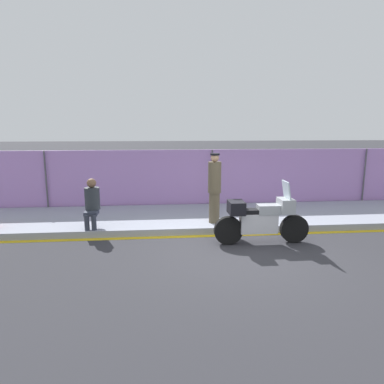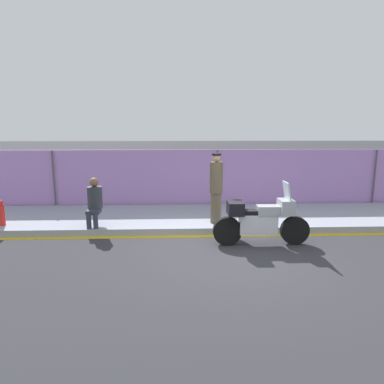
{
  "view_description": "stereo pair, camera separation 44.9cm",
  "coord_description": "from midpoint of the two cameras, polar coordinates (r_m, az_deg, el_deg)",
  "views": [
    {
      "loc": [
        -1.73,
        -7.03,
        2.75
      ],
      "look_at": [
        -0.96,
        1.2,
        1.17
      ],
      "focal_mm": 32.0,
      "sensor_mm": 36.0,
      "label": 1
    },
    {
      "loc": [
        -1.28,
        -7.05,
        2.75
      ],
      "look_at": [
        -0.96,
        1.2,
        1.17
      ],
      "focal_mm": 32.0,
      "sensor_mm": 36.0,
      "label": 2
    }
  ],
  "objects": [
    {
      "name": "ground_plane",
      "position": [
        7.71,
        6.35,
        -10.15
      ],
      "size": [
        120.0,
        120.0,
        0.0
      ],
      "primitive_type": "plane",
      "color": "#2D2D33"
    },
    {
      "name": "sidewalk",
      "position": [
        10.28,
        3.24,
        -4.17
      ],
      "size": [
        39.91,
        2.83,
        0.18
      ],
      "color": "#8E93A3",
      "rests_on": "ground_plane"
    },
    {
      "name": "curb_paint_stripe",
      "position": [
        8.89,
        4.68,
        -7.21
      ],
      "size": [
        39.91,
        0.18,
        0.01
      ],
      "color": "gold",
      "rests_on": "ground_plane"
    },
    {
      "name": "storefront_fence",
      "position": [
        11.55,
        2.18,
        2.13
      ],
      "size": [
        37.92,
        0.17,
        2.0
      ],
      "color": "#AD7FC6",
      "rests_on": "ground_plane"
    },
    {
      "name": "motorcycle",
      "position": [
        8.23,
        9.9,
        -4.42
      ],
      "size": [
        2.28,
        0.51,
        1.51
      ],
      "rotation": [
        0.0,
        0.0,
        -0.01
      ],
      "color": "black",
      "rests_on": "ground_plane"
    },
    {
      "name": "officer_standing",
      "position": [
        9.17,
        2.37,
        0.79
      ],
      "size": [
        0.35,
        0.35,
        1.88
      ],
      "color": "brown",
      "rests_on": "sidewalk"
    },
    {
      "name": "person_seated_on_curb",
      "position": [
        9.27,
        -17.68,
        -1.37
      ],
      "size": [
        0.39,
        0.66,
        1.26
      ],
      "color": "#2D3342",
      "rests_on": "sidewalk"
    }
  ]
}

